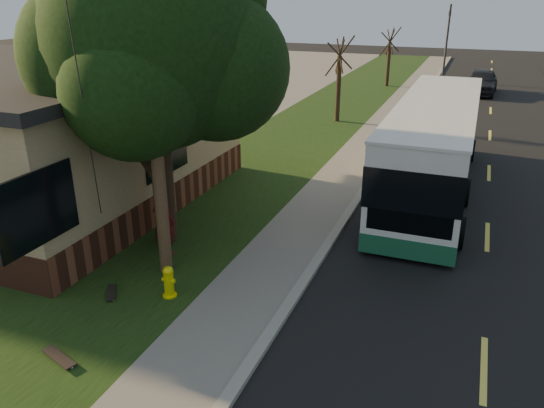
{
  "coord_description": "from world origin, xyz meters",
  "views": [
    {
      "loc": [
        3.23,
        -8.69,
        6.41
      ],
      "look_at": [
        -1.17,
        2.64,
        1.5
      ],
      "focal_mm": 35.0,
      "sensor_mm": 36.0,
      "label": 1
    }
  ],
  "objects_px": {
    "traffic_signal": "(447,38)",
    "transit_bus": "(434,145)",
    "distant_car": "(481,82)",
    "utility_pole": "(150,81)",
    "bare_tree_far": "(389,58)",
    "fire_hydrant": "(169,282)",
    "skateboard_spare": "(59,357)",
    "skateboard_main": "(111,292)",
    "bare_tree_near": "(339,81)",
    "skateboarder": "(164,222)",
    "leafy_tree": "(156,46)",
    "dumpster": "(112,153)"
  },
  "relations": [
    {
      "from": "traffic_signal",
      "to": "transit_bus",
      "type": "xyz_separation_m",
      "value": [
        1.57,
        -24.84,
        -1.52
      ]
    },
    {
      "from": "distant_car",
      "to": "traffic_signal",
      "type": "bearing_deg",
      "value": 125.31
    },
    {
      "from": "utility_pole",
      "to": "bare_tree_far",
      "type": "relative_size",
      "value": 2.25
    },
    {
      "from": "fire_hydrant",
      "to": "traffic_signal",
      "type": "bearing_deg",
      "value": 84.79
    },
    {
      "from": "skateboard_spare",
      "to": "distant_car",
      "type": "xyz_separation_m",
      "value": [
        6.62,
        32.18,
        0.67
      ]
    },
    {
      "from": "utility_pole",
      "to": "bare_tree_far",
      "type": "bearing_deg",
      "value": 89.4
    },
    {
      "from": "skateboard_main",
      "to": "distant_car",
      "type": "xyz_separation_m",
      "value": [
        7.14,
        29.93,
        0.68
      ]
    },
    {
      "from": "bare_tree_near",
      "to": "bare_tree_far",
      "type": "relative_size",
      "value": 1.07
    },
    {
      "from": "bare_tree_near",
      "to": "transit_bus",
      "type": "bearing_deg",
      "value": -57.77
    },
    {
      "from": "distant_car",
      "to": "skateboarder",
      "type": "bearing_deg",
      "value": -100.85
    },
    {
      "from": "leafy_tree",
      "to": "bare_tree_far",
      "type": "distance_m",
      "value": 27.56
    },
    {
      "from": "skateboard_main",
      "to": "skateboard_spare",
      "type": "xyz_separation_m",
      "value": [
        0.52,
        -2.24,
        0.01
      ]
    },
    {
      "from": "bare_tree_far",
      "to": "transit_bus",
      "type": "xyz_separation_m",
      "value": [
        5.07,
        -20.84,
        -0.36
      ]
    },
    {
      "from": "traffic_signal",
      "to": "dumpster",
      "type": "xyz_separation_m",
      "value": [
        -9.73,
        -27.11,
        -2.39
      ]
    },
    {
      "from": "bare_tree_near",
      "to": "bare_tree_far",
      "type": "bearing_deg",
      "value": 87.61
    },
    {
      "from": "dumpster",
      "to": "distant_car",
      "type": "height_order",
      "value": "distant_car"
    },
    {
      "from": "skateboarder",
      "to": "skateboard_spare",
      "type": "bearing_deg",
      "value": 101.36
    },
    {
      "from": "skateboarder",
      "to": "dumpster",
      "type": "relative_size",
      "value": 0.94
    },
    {
      "from": "utility_pole",
      "to": "skateboarder",
      "type": "distance_m",
      "value": 3.8
    },
    {
      "from": "fire_hydrant",
      "to": "bare_tree_far",
      "type": "relative_size",
      "value": 0.18
    },
    {
      "from": "bare_tree_near",
      "to": "skateboarder",
      "type": "distance_m",
      "value": 16.26
    },
    {
      "from": "skateboard_spare",
      "to": "traffic_signal",
      "type": "bearing_deg",
      "value": 84.04
    },
    {
      "from": "skateboard_spare",
      "to": "utility_pole",
      "type": "bearing_deg",
      "value": 89.6
    },
    {
      "from": "dumpster",
      "to": "distant_car",
      "type": "xyz_separation_m",
      "value": [
        12.52,
        22.62,
        0.03
      ]
    },
    {
      "from": "leafy_tree",
      "to": "distant_car",
      "type": "bearing_deg",
      "value": 74.48
    },
    {
      "from": "bare_tree_near",
      "to": "utility_pole",
      "type": "bearing_deg",
      "value": -89.34
    },
    {
      "from": "bare_tree_far",
      "to": "dumpster",
      "type": "xyz_separation_m",
      "value": [
        -6.23,
        -23.11,
        -1.23
      ]
    },
    {
      "from": "leafy_tree",
      "to": "bare_tree_far",
      "type": "xyz_separation_m",
      "value": [
        1.17,
        27.35,
        -3.16
      ]
    },
    {
      "from": "skateboard_spare",
      "to": "dumpster",
      "type": "height_order",
      "value": "dumpster"
    },
    {
      "from": "utility_pole",
      "to": "bare_tree_near",
      "type": "distance_m",
      "value": 17.19
    },
    {
      "from": "fire_hydrant",
      "to": "skateboard_main",
      "type": "xyz_separation_m",
      "value": [
        -1.25,
        -0.42,
        -0.31
      ]
    },
    {
      "from": "leafy_tree",
      "to": "bare_tree_near",
      "type": "relative_size",
      "value": 1.81
    },
    {
      "from": "skateboard_spare",
      "to": "bare_tree_near",
      "type": "bearing_deg",
      "value": 90.47
    },
    {
      "from": "skateboard_main",
      "to": "distant_car",
      "type": "height_order",
      "value": "distant_car"
    },
    {
      "from": "traffic_signal",
      "to": "skateboarder",
      "type": "xyz_separation_m",
      "value": [
        -4.3,
        -32.21,
        -2.22
      ]
    },
    {
      "from": "fire_hydrant",
      "to": "bare_tree_far",
      "type": "xyz_separation_m",
      "value": [
        -0.4,
        30.0,
        1.57
      ]
    },
    {
      "from": "transit_bus",
      "to": "traffic_signal",
      "type": "bearing_deg",
      "value": 93.62
    },
    {
      "from": "traffic_signal",
      "to": "skateboard_spare",
      "type": "bearing_deg",
      "value": -95.96
    },
    {
      "from": "transit_bus",
      "to": "skateboard_main",
      "type": "distance_m",
      "value": 11.37
    },
    {
      "from": "bare_tree_near",
      "to": "transit_bus",
      "type": "distance_m",
      "value": 10.46
    },
    {
      "from": "bare_tree_near",
      "to": "dumpster",
      "type": "relative_size",
      "value": 2.31
    },
    {
      "from": "leafy_tree",
      "to": "distant_car",
      "type": "xyz_separation_m",
      "value": [
        7.46,
        26.86,
        -4.37
      ]
    },
    {
      "from": "distant_car",
      "to": "skateboard_spare",
      "type": "bearing_deg",
      "value": -98.13
    },
    {
      "from": "leafy_tree",
      "to": "transit_bus",
      "type": "height_order",
      "value": "leafy_tree"
    },
    {
      "from": "fire_hydrant",
      "to": "dumpster",
      "type": "bearing_deg",
      "value": 133.9
    },
    {
      "from": "traffic_signal",
      "to": "dumpster",
      "type": "bearing_deg",
      "value": -109.75
    },
    {
      "from": "leafy_tree",
      "to": "traffic_signal",
      "type": "bearing_deg",
      "value": 81.53
    },
    {
      "from": "traffic_signal",
      "to": "skateboarder",
      "type": "bearing_deg",
      "value": -97.61
    },
    {
      "from": "bare_tree_far",
      "to": "distant_car",
      "type": "height_order",
      "value": "bare_tree_far"
    },
    {
      "from": "leafy_tree",
      "to": "dumpster",
      "type": "height_order",
      "value": "leafy_tree"
    }
  ]
}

